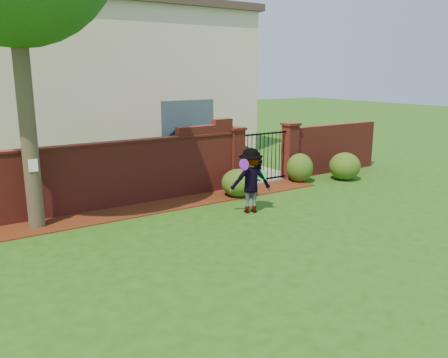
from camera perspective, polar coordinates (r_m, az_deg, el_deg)
ground at (r=9.93m, az=3.15°, el=-7.68°), size 80.00×80.00×0.01m
mulch_bed at (r=12.24m, az=-9.81°, el=-3.70°), size 11.10×1.08×0.03m
brick_wall at (r=12.27m, az=-15.76°, el=0.43°), size 8.70×0.31×2.16m
brick_wall_return at (r=16.90m, az=13.28°, el=3.71°), size 4.00×0.25×1.70m
pillar_left at (r=14.17m, az=1.46°, el=2.72°), size 0.50×0.50×1.88m
pillar_right at (r=15.51m, az=8.17°, el=3.50°), size 0.50×0.50×1.88m
iron_gate at (r=14.83m, az=4.96°, el=2.74°), size 1.78×0.03×1.60m
driveway at (r=18.25m, az=-2.86°, el=2.04°), size 3.20×8.00×0.01m
house at (r=20.52m, az=-14.96°, el=11.73°), size 12.40×6.40×6.30m
car at (r=16.99m, az=-1.52°, el=3.97°), size 2.24×4.87×1.62m
paper_notice at (r=11.03m, az=-22.55°, el=1.56°), size 0.20×0.01×0.28m
shrub_left at (r=13.23m, az=1.80°, el=-0.49°), size 0.98×0.98×0.81m
shrub_middle at (r=15.15m, az=9.36°, el=1.37°), size 0.86×0.86×0.95m
shrub_right at (r=15.81m, az=14.71°, el=1.54°), size 1.03×1.03×0.91m
man at (r=11.66m, az=3.31°, el=-0.24°), size 1.23×1.00×1.66m
frisbee_purple at (r=11.21m, az=2.50°, el=1.80°), size 0.29×0.10×0.28m
frisbee_green at (r=11.63m, az=4.72°, el=0.47°), size 0.26×0.19×0.26m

